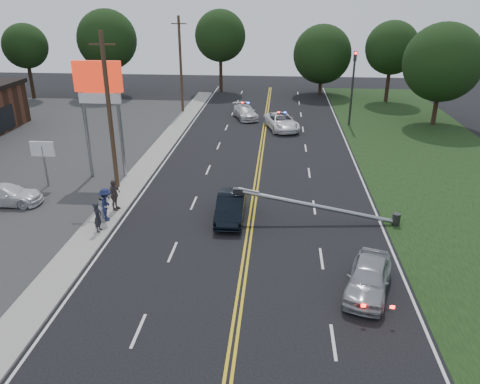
# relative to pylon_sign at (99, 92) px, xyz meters

# --- Properties ---
(ground) EXTENTS (120.00, 120.00, 0.00)m
(ground) POSITION_rel_pylon_sign_xyz_m (10.50, -14.00, -6.00)
(ground) COLOR black
(ground) RESTS_ON ground
(sidewalk) EXTENTS (1.80, 70.00, 0.12)m
(sidewalk) POSITION_rel_pylon_sign_xyz_m (2.10, -4.00, -5.94)
(sidewalk) COLOR #9A948B
(sidewalk) RESTS_ON ground
(centerline_yellow) EXTENTS (0.36, 80.00, 0.00)m
(centerline_yellow) POSITION_rel_pylon_sign_xyz_m (10.50, -4.00, -5.99)
(centerline_yellow) COLOR gold
(centerline_yellow) RESTS_ON ground
(pylon_sign) EXTENTS (3.20, 0.35, 8.00)m
(pylon_sign) POSITION_rel_pylon_sign_xyz_m (0.00, 0.00, 0.00)
(pylon_sign) COLOR gray
(pylon_sign) RESTS_ON ground
(small_sign) EXTENTS (1.60, 0.14, 3.10)m
(small_sign) POSITION_rel_pylon_sign_xyz_m (-3.50, -2.00, -3.66)
(small_sign) COLOR gray
(small_sign) RESTS_ON ground
(traffic_signal) EXTENTS (0.28, 0.41, 7.05)m
(traffic_signal) POSITION_rel_pylon_sign_xyz_m (18.80, 16.00, -1.79)
(traffic_signal) COLOR #2D2D30
(traffic_signal) RESTS_ON ground
(fallen_streetlight) EXTENTS (9.36, 0.44, 1.91)m
(fallen_streetlight) POSITION_rel_pylon_sign_xyz_m (14.69, -6.00, -5.08)
(fallen_streetlight) COLOR #2D2D30
(fallen_streetlight) RESTS_ON ground
(utility_pole_mid) EXTENTS (1.60, 0.28, 10.00)m
(utility_pole_mid) POSITION_rel_pylon_sign_xyz_m (1.30, -2.00, -0.91)
(utility_pole_mid) COLOR #382619
(utility_pole_mid) RESTS_ON ground
(utility_pole_far) EXTENTS (1.60, 0.28, 10.00)m
(utility_pole_far) POSITION_rel_pylon_sign_xyz_m (1.30, 20.00, -0.91)
(utility_pole_far) COLOR #382619
(utility_pole_far) RESTS_ON ground
(tree_4) EXTENTS (5.27, 5.27, 8.91)m
(tree_4) POSITION_rel_pylon_sign_xyz_m (-18.76, 25.89, 0.26)
(tree_4) COLOR black
(tree_4) RESTS_ON ground
(tree_5) EXTENTS (7.35, 7.35, 10.46)m
(tree_5) POSITION_rel_pylon_sign_xyz_m (-9.87, 29.36, 0.78)
(tree_5) COLOR black
(tree_5) RESTS_ON ground
(tree_6) EXTENTS (6.52, 6.52, 10.36)m
(tree_6) POSITION_rel_pylon_sign_xyz_m (3.98, 32.49, 1.09)
(tree_6) COLOR black
(tree_6) RESTS_ON ground
(tree_7) EXTENTS (7.29, 7.29, 8.68)m
(tree_7) POSITION_rel_pylon_sign_xyz_m (17.02, 31.56, -0.96)
(tree_7) COLOR black
(tree_7) RESTS_ON ground
(tree_8) EXTENTS (6.13, 6.13, 9.33)m
(tree_8) POSITION_rel_pylon_sign_xyz_m (24.65, 27.65, 0.26)
(tree_8) COLOR black
(tree_8) RESTS_ON ground
(tree_9) EXTENTS (7.38, 7.38, 9.70)m
(tree_9) POSITION_rel_pylon_sign_xyz_m (27.18, 16.99, 0.01)
(tree_9) COLOR black
(tree_9) RESTS_ON ground
(crashed_sedan) EXTENTS (1.63, 4.45, 1.46)m
(crashed_sedan) POSITION_rel_pylon_sign_xyz_m (9.32, -5.93, -5.27)
(crashed_sedan) COLOR black
(crashed_sedan) RESTS_ON ground
(waiting_sedan) EXTENTS (2.86, 4.55, 1.44)m
(waiting_sedan) POSITION_rel_pylon_sign_xyz_m (15.97, -12.63, -5.28)
(waiting_sedan) COLOR #A0A3A8
(waiting_sedan) RESTS_ON ground
(parked_car) EXTENTS (4.42, 2.00, 1.26)m
(parked_car) POSITION_rel_pylon_sign_xyz_m (-4.63, -5.13, -5.37)
(parked_car) COLOR silver
(parked_car) RESTS_ON ground
(emergency_a) EXTENTS (3.83, 5.78, 1.48)m
(emergency_a) POSITION_rel_pylon_sign_xyz_m (12.12, 13.87, -5.26)
(emergency_a) COLOR white
(emergency_a) RESTS_ON ground
(emergency_b) EXTENTS (3.30, 4.97, 1.34)m
(emergency_b) POSITION_rel_pylon_sign_xyz_m (8.34, 17.86, -5.33)
(emergency_b) COLOR silver
(emergency_b) RESTS_ON ground
(bystander_a) EXTENTS (0.40, 0.61, 1.66)m
(bystander_a) POSITION_rel_pylon_sign_xyz_m (2.42, -8.32, -5.05)
(bystander_a) COLOR #222128
(bystander_a) RESTS_ON sidewalk
(bystander_b) EXTENTS (0.67, 0.85, 1.72)m
(bystander_b) POSITION_rel_pylon_sign_xyz_m (2.28, -6.96, -5.02)
(bystander_b) COLOR silver
(bystander_b) RESTS_ON sidewalk
(bystander_c) EXTENTS (0.98, 1.38, 1.93)m
(bystander_c) POSITION_rel_pylon_sign_xyz_m (2.41, -6.99, -4.91)
(bystander_c) COLOR #1C2246
(bystander_c) RESTS_ON sidewalk
(bystander_d) EXTENTS (0.74, 1.19, 1.89)m
(bystander_d) POSITION_rel_pylon_sign_xyz_m (2.39, -5.58, -4.93)
(bystander_d) COLOR #594A47
(bystander_d) RESTS_ON sidewalk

